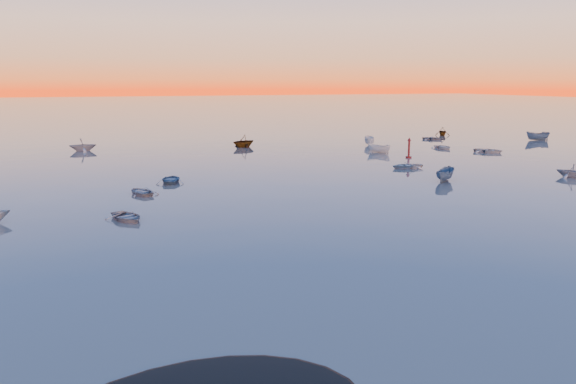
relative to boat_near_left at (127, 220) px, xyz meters
name	(u,v)px	position (x,y,z in m)	size (l,w,h in m)	color
ground	(167,134)	(13.97, 71.36, 0.00)	(600.00, 600.00, 0.00)	#635B52
moored_fleet	(225,166)	(13.97, 24.36, 0.00)	(124.00, 58.00, 1.20)	silver
boat_near_left	(127,220)	(0.00, 0.00, 0.00)	(3.62, 1.51, 0.91)	slate
boat_near_center	(444,181)	(33.49, 5.81, 0.00)	(3.98, 1.68, 1.38)	#3C5873
boat_near_right	(571,177)	(48.14, 2.77, 0.00)	(3.35, 1.51, 1.17)	slate
channel_marker	(409,150)	(40.14, 23.22, 1.16)	(0.82, 0.82, 2.93)	#490F10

